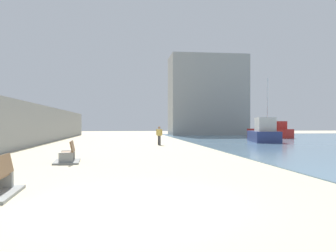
{
  "coord_description": "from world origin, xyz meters",
  "views": [
    {
      "loc": [
        -0.1,
        -7.35,
        1.74
      ],
      "look_at": [
        2.65,
        14.24,
        1.62
      ],
      "focal_mm": 36.55,
      "sensor_mm": 36.0,
      "label": 1
    }
  ],
  "objects_px": {
    "person_walking": "(159,134)",
    "boat_distant": "(270,131)",
    "bench_far": "(68,157)",
    "boat_far_right": "(264,133)"
  },
  "relations": [
    {
      "from": "bench_far",
      "to": "boat_far_right",
      "type": "xyz_separation_m",
      "value": [
        15.84,
        15.41,
        0.64
      ]
    },
    {
      "from": "person_walking",
      "to": "boat_distant",
      "type": "height_order",
      "value": "boat_distant"
    },
    {
      "from": "bench_far",
      "to": "boat_far_right",
      "type": "relative_size",
      "value": 0.36
    },
    {
      "from": "bench_far",
      "to": "boat_distant",
      "type": "distance_m",
      "value": 32.32
    },
    {
      "from": "bench_far",
      "to": "person_walking",
      "type": "relative_size",
      "value": 1.4
    },
    {
      "from": "bench_far",
      "to": "person_walking",
      "type": "xyz_separation_m",
      "value": [
        5.43,
        12.31,
        0.66
      ]
    },
    {
      "from": "boat_far_right",
      "to": "boat_distant",
      "type": "height_order",
      "value": "boat_distant"
    },
    {
      "from": "boat_far_right",
      "to": "boat_distant",
      "type": "distance_m",
      "value": 10.59
    },
    {
      "from": "person_walking",
      "to": "boat_far_right",
      "type": "height_order",
      "value": "boat_far_right"
    },
    {
      "from": "person_walking",
      "to": "boat_far_right",
      "type": "bearing_deg",
      "value": 16.56
    }
  ]
}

